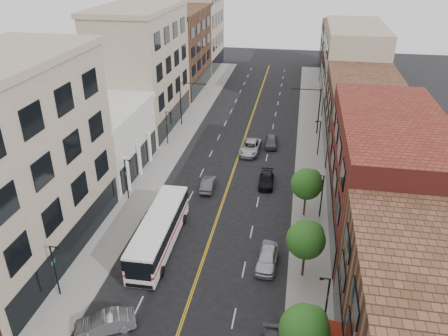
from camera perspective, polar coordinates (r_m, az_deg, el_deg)
The scene contains 29 objects.
sidewalk_left at distance 61.32m, azimuth -7.78°, elevation 1.18°, with size 4.00×110.00×0.15m, color gray.
sidewalk_right at distance 58.77m, azimuth 11.18°, elevation -0.32°, with size 4.00×110.00×0.15m, color gray.
bldg_l_tanoffice at distance 42.93m, azimuth -26.31°, elevation -0.19°, with size 10.00×22.00×18.00m, color gray.
bldg_l_white at distance 58.83m, azimuth -15.70°, elevation 3.42°, with size 10.00×14.00×8.00m, color silver.
bldg_l_far_a at distance 72.05m, azimuth -10.60°, elevation 12.52°, with size 10.00×20.00×18.00m, color gray.
bldg_l_far_b at distance 90.88m, azimuth -6.18°, elevation 14.84°, with size 10.00×20.00×15.00m, color #503320.
bldg_l_far_c at distance 107.54m, azimuth -3.55°, elevation 18.21°, with size 10.00×16.00×20.00m, color gray.
bldg_r_mid at distance 47.16m, azimuth 20.32°, elevation -0.68°, with size 10.00×22.00×12.00m, color maroon.
bldg_r_far_a at distance 66.66m, azimuth 17.62°, elevation 6.89°, with size 10.00×20.00×10.00m, color #503320.
bldg_r_far_b at distance 86.14m, azimuth 16.38°, elevation 12.90°, with size 10.00×22.00×14.00m, color gray.
bldg_r_far_c at distance 105.90m, azimuth 15.38°, elevation 14.72°, with size 10.00×18.00×11.00m, color #503320.
tree_r_1 at distance 31.16m, azimuth 10.64°, elevation -19.87°, with size 3.40×3.40×5.59m.
tree_r_2 at distance 38.72m, azimuth 10.78°, elevation -9.05°, with size 3.40×3.40×5.59m.
tree_r_3 at distance 47.19m, azimuth 10.86°, elevation -1.93°, with size 3.40×3.40×5.59m.
lamp_l_1 at distance 39.40m, azimuth -21.21°, elevation -12.07°, with size 0.81×0.55×5.05m.
lamp_l_2 at distance 51.18m, azimuth -12.59°, elevation -1.16°, with size 0.81×0.55×5.05m.
lamp_l_3 at distance 64.79m, azimuth -7.46°, elevation 5.46°, with size 0.81×0.55×5.05m.
lamp_r_1 at distance 34.87m, azimuth 13.20°, elevation -16.63°, with size 0.81×0.55×5.05m.
lamp_r_2 at distance 47.78m, azimuth 12.61°, elevation -3.33°, with size 0.81×0.55×5.05m.
lamp_r_3 at distance 62.14m, azimuth 12.30°, elevation 4.08°, with size 0.81×0.55×5.05m.
signal_mast_left at distance 71.25m, azimuth -5.14°, elevation 9.05°, with size 4.49×0.18×7.20m.
signal_mast_right at distance 69.00m, azimuth 11.75°, elevation 7.97°, with size 4.49×0.18×7.20m.
city_bus at distance 43.40m, azimuth -8.47°, elevation -8.00°, with size 3.27×12.84×3.29m.
car_angle_b at distance 36.79m, azimuth -15.28°, elevation -18.93°, with size 1.60×4.60×1.52m, color #9FA1A7.
car_parked_far at distance 41.52m, azimuth 5.67°, elevation -11.58°, with size 1.89×4.69×1.60m, color #B8BAC0.
car_lane_behind at distance 53.22m, azimuth -2.10°, elevation -2.10°, with size 1.46×4.18×1.38m, color #54545A.
car_lane_a at distance 54.35m, azimuth 5.56°, elevation -1.60°, with size 1.82×4.48×1.30m, color black.
car_lane_b at distance 62.66m, azimuth 3.47°, elevation 2.72°, with size 2.65×5.75×1.60m, color #B7BAC0.
car_lane_c at distance 64.95m, azimuth 6.20°, elevation 3.47°, with size 1.77×4.40×1.50m, color #4E4D52.
Camera 1 is at (7.68, -17.33, 26.72)m, focal length 35.00 mm.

